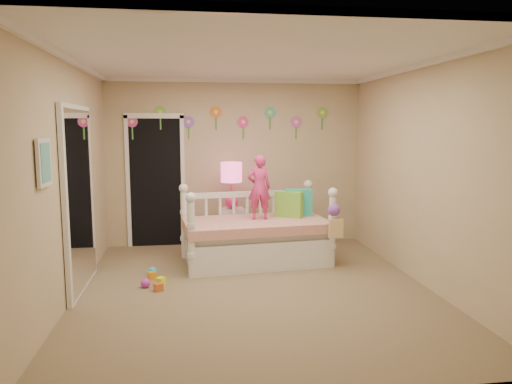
{
  "coord_description": "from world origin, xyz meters",
  "views": [
    {
      "loc": [
        -0.7,
        -5.22,
        1.85
      ],
      "look_at": [
        0.1,
        0.6,
        1.05
      ],
      "focal_mm": 33.25,
      "sensor_mm": 36.0,
      "label": 1
    }
  ],
  "objects": [
    {
      "name": "child",
      "position": [
        0.22,
        1.14,
        1.04
      ],
      "size": [
        0.32,
        0.21,
        0.88
      ],
      "primitive_type": "imported",
      "rotation": [
        0.0,
        0.0,
        3.14
      ],
      "color": "#E1337D",
      "rests_on": "daybed"
    },
    {
      "name": "toy_scatter",
      "position": [
        -1.01,
        0.45,
        0.06
      ],
      "size": [
        1.07,
        1.45,
        0.11
      ],
      "primitive_type": null,
      "rotation": [
        0.0,
        0.0,
        0.22
      ],
      "color": "#996666",
      "rests_on": "floor"
    },
    {
      "name": "hanging_bag",
      "position": [
        1.1,
        0.54,
        0.65
      ],
      "size": [
        0.2,
        0.16,
        0.36
      ],
      "primitive_type": null,
      "color": "beige",
      "rests_on": "daybed"
    },
    {
      "name": "left_wall",
      "position": [
        -2.0,
        0.0,
        1.3
      ],
      "size": [
        0.01,
        4.5,
        2.6
      ],
      "primitive_type": "cube",
      "color": "tan",
      "rests_on": "floor"
    },
    {
      "name": "wall_picture",
      "position": [
        -1.97,
        -0.9,
        1.55
      ],
      "size": [
        0.05,
        0.34,
        0.42
      ],
      "primitive_type": "cube",
      "color": "white",
      "rests_on": "left_wall"
    },
    {
      "name": "closet_doorway",
      "position": [
        -1.25,
        2.23,
        1.03
      ],
      "size": [
        0.9,
        0.04,
        2.07
      ],
      "primitive_type": "cube",
      "color": "black",
      "rests_on": "back_wall"
    },
    {
      "name": "ceiling",
      "position": [
        0.0,
        0.0,
        2.6
      ],
      "size": [
        4.0,
        4.5,
        0.01
      ],
      "primitive_type": "cube",
      "color": "white",
      "rests_on": "floor"
    },
    {
      "name": "pillow_lime",
      "position": [
        0.66,
        1.24,
        0.78
      ],
      "size": [
        0.4,
        0.32,
        0.36
      ],
      "primitive_type": "cube",
      "rotation": [
        0.0,
        0.0,
        -0.54
      ],
      "color": "#76C43B",
      "rests_on": "daybed"
    },
    {
      "name": "mirror_closet",
      "position": [
        -1.96,
        0.3,
        1.05
      ],
      "size": [
        0.07,
        1.3,
        2.1
      ],
      "primitive_type": "cube",
      "color": "white",
      "rests_on": "left_wall"
    },
    {
      "name": "flower_decals",
      "position": [
        -0.09,
        2.24,
        1.94
      ],
      "size": [
        3.4,
        0.02,
        0.5
      ],
      "primitive_type": null,
      "color": "#B2668C",
      "rests_on": "back_wall"
    },
    {
      "name": "table_lamp",
      "position": [
        -0.1,
        1.82,
        1.1
      ],
      "size": [
        0.32,
        0.32,
        0.7
      ],
      "color": "#F2206E",
      "rests_on": "nightstand"
    },
    {
      "name": "daybed",
      "position": [
        0.16,
        1.1,
        0.54
      ],
      "size": [
        2.08,
        1.27,
        1.07
      ],
      "primitive_type": null,
      "rotation": [
        0.0,
        0.0,
        0.11
      ],
      "color": "white",
      "rests_on": "floor"
    },
    {
      "name": "back_wall",
      "position": [
        0.0,
        2.25,
        1.3
      ],
      "size": [
        4.0,
        0.01,
        2.6
      ],
      "primitive_type": "cube",
      "color": "tan",
      "rests_on": "floor"
    },
    {
      "name": "pillow_turquoise",
      "position": [
        0.81,
        1.31,
        0.79
      ],
      "size": [
        0.39,
        0.15,
        0.38
      ],
      "primitive_type": "cube",
      "rotation": [
        0.0,
        0.0,
        -0.03
      ],
      "color": "teal",
      "rests_on": "daybed"
    },
    {
      "name": "floor",
      "position": [
        0.0,
        0.0,
        0.0
      ],
      "size": [
        4.0,
        4.5,
        0.01
      ],
      "primitive_type": "cube",
      "color": "#7F684C",
      "rests_on": "ground"
    },
    {
      "name": "right_wall",
      "position": [
        2.0,
        0.0,
        1.3
      ],
      "size": [
        0.01,
        4.5,
        2.6
      ],
      "primitive_type": "cube",
      "color": "tan",
      "rests_on": "floor"
    },
    {
      "name": "nightstand",
      "position": [
        -0.1,
        1.82,
        0.32
      ],
      "size": [
        0.41,
        0.34,
        0.64
      ],
      "primitive_type": "cube",
      "rotation": [
        0.0,
        0.0,
        0.12
      ],
      "color": "white",
      "rests_on": "floor"
    },
    {
      "name": "crown_molding",
      "position": [
        0.0,
        0.0,
        2.57
      ],
      "size": [
        4.0,
        4.5,
        0.06
      ],
      "primitive_type": null,
      "color": "white",
      "rests_on": "ceiling"
    }
  ]
}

